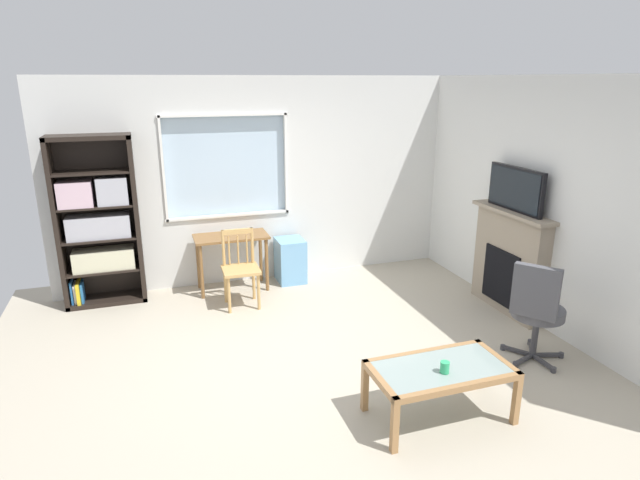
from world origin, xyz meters
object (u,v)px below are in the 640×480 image
(wooden_chair, at_px, (240,268))
(office_chair, at_px, (537,308))
(bookshelf, at_px, (98,223))
(sippy_cup, at_px, (445,367))
(tv, at_px, (516,189))
(plastic_drawer_unit, at_px, (290,260))
(desk_under_window, at_px, (231,245))
(fireplace, at_px, (509,261))
(coffee_table, at_px, (441,374))

(wooden_chair, bearing_deg, office_chair, -43.00)
(bookshelf, height_order, sippy_cup, bookshelf)
(tv, relative_size, office_chair, 0.85)
(tv, bearing_deg, plastic_drawer_unit, 141.48)
(wooden_chair, height_order, sippy_cup, wooden_chair)
(desk_under_window, height_order, sippy_cup, desk_under_window)
(wooden_chair, height_order, fireplace, fireplace)
(plastic_drawer_unit, relative_size, sippy_cup, 6.38)
(coffee_table, distance_m, sippy_cup, 0.14)
(plastic_drawer_unit, height_order, sippy_cup, plastic_drawer_unit)
(plastic_drawer_unit, bearing_deg, sippy_cup, -84.93)
(bookshelf, distance_m, fireplace, 4.73)
(wooden_chair, xyz_separation_m, sippy_cup, (1.05, -2.74, 0.03))
(desk_under_window, xyz_separation_m, sippy_cup, (1.06, -3.26, -0.10))
(wooden_chair, relative_size, coffee_table, 0.83)
(tv, bearing_deg, fireplace, 0.00)
(plastic_drawer_unit, height_order, fireplace, fireplace)
(wooden_chair, bearing_deg, tv, -21.16)
(bookshelf, height_order, tv, bookshelf)
(plastic_drawer_unit, xyz_separation_m, coffee_table, (0.32, -3.22, 0.10))
(fireplace, relative_size, coffee_table, 1.09)
(desk_under_window, bearing_deg, fireplace, -29.30)
(wooden_chair, bearing_deg, sippy_cup, -69.05)
(plastic_drawer_unit, relative_size, fireplace, 0.48)
(coffee_table, bearing_deg, office_chair, 20.22)
(desk_under_window, relative_size, coffee_table, 0.83)
(wooden_chair, bearing_deg, fireplace, -21.04)
(fireplace, xyz_separation_m, coffee_table, (-1.80, -1.55, -0.21))
(desk_under_window, distance_m, sippy_cup, 3.43)
(fireplace, xyz_separation_m, tv, (-0.02, -0.00, 0.83))
(desk_under_window, height_order, tv, tv)
(sippy_cup, bearing_deg, wooden_chair, 110.95)
(coffee_table, bearing_deg, tv, 41.13)
(office_chair, relative_size, coffee_table, 0.92)
(plastic_drawer_unit, distance_m, fireplace, 2.71)
(office_chair, xyz_separation_m, coffee_table, (-1.28, -0.47, -0.17))
(plastic_drawer_unit, distance_m, coffee_table, 3.24)
(plastic_drawer_unit, bearing_deg, fireplace, -38.28)
(bookshelf, distance_m, coffee_table, 4.23)
(fireplace, bearing_deg, desk_under_window, 150.70)
(coffee_table, bearing_deg, desk_under_window, 108.87)
(office_chair, relative_size, sippy_cup, 11.11)
(bookshelf, xyz_separation_m, tv, (4.37, -1.73, 0.45))
(fireplace, xyz_separation_m, sippy_cup, (-1.82, -1.64, -0.10))
(plastic_drawer_unit, distance_m, sippy_cup, 3.33)
(coffee_table, bearing_deg, sippy_cup, -104.76)
(bookshelf, height_order, coffee_table, bookshelf)
(desk_under_window, relative_size, fireplace, 0.76)
(wooden_chair, xyz_separation_m, office_chair, (2.35, -2.19, 0.09))
(bookshelf, height_order, office_chair, bookshelf)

